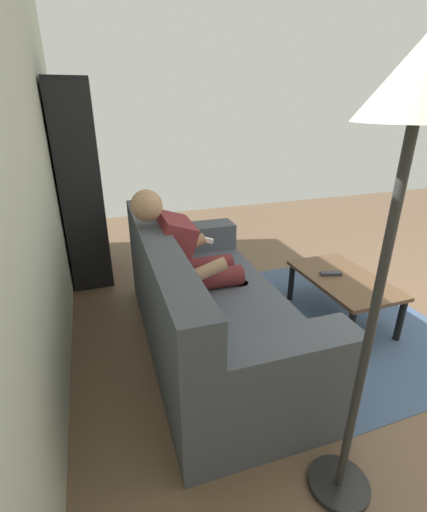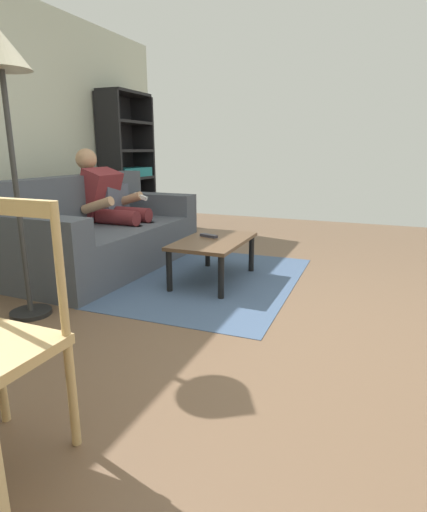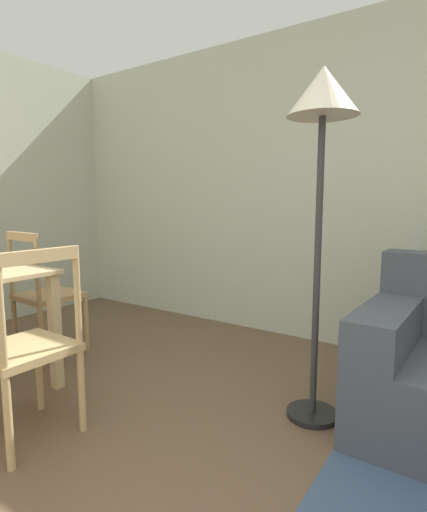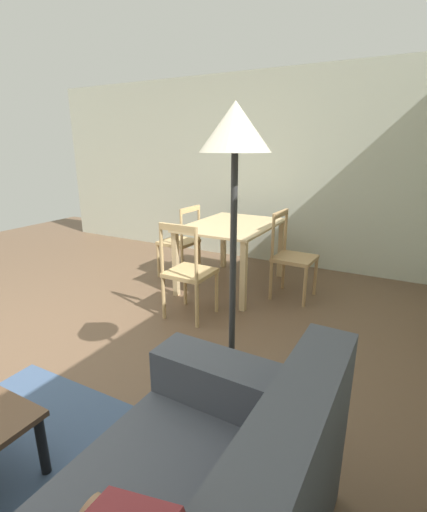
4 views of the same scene
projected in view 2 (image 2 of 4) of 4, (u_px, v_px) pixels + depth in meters
name	position (u px, v px, depth m)	size (l,w,h in m)	color
ground_plane	(288.00, 344.00, 2.46)	(9.01, 9.01, 0.00)	brown
couch	(103.00, 235.00, 4.00)	(2.02, 0.97, 0.88)	#474C56
person_lounging	(110.00, 205.00, 4.15)	(0.60, 0.95, 1.14)	maroon
coffee_table	(214.00, 245.00, 3.56)	(0.88, 0.53, 0.37)	brown
tv_remote	(209.00, 236.00, 3.64)	(0.05, 0.17, 0.02)	#2D2D38
bookshelf	(128.00, 176.00, 5.60)	(0.84, 0.36, 1.85)	black
area_rug	(213.00, 280.00, 3.64)	(2.00, 1.40, 0.01)	#3D5170
floor_lamp	(3.00, 78.00, 2.50)	(0.36, 0.36, 1.84)	black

